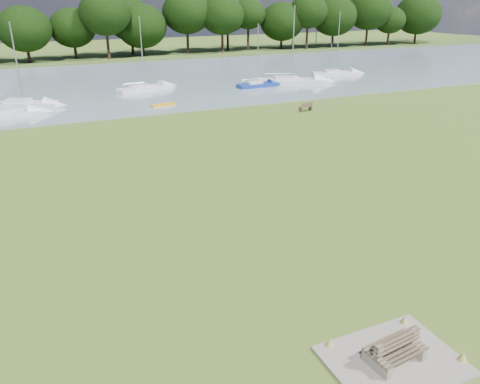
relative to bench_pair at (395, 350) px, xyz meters
name	(u,v)px	position (x,y,z in m)	size (l,w,h in m)	color
ground	(227,201)	(0.00, 14.00, -0.51)	(220.00, 220.00, 0.00)	olive
river	(106,84)	(0.00, 56.00, -0.51)	(220.00, 40.00, 0.10)	gray
far_bank	(80,58)	(0.00, 86.00, -0.51)	(220.00, 20.00, 0.40)	#4C6626
concrete_pad	(393,361)	(0.00, 0.00, -0.46)	(4.20, 3.20, 0.10)	gray
bench_pair	(395,350)	(0.00, 0.00, 0.00)	(1.97, 1.29, 1.00)	gray
riverbank_bench	(306,107)	(15.87, 31.40, -0.05)	(1.54, 0.69, 0.92)	brown
kayak	(163,105)	(3.24, 39.50, -0.33)	(2.62, 0.61, 0.26)	orange
tree_line	(113,19)	(6.06, 82.00, 6.33)	(153.48, 9.54, 11.55)	black
sailboat_0	(144,87)	(3.43, 48.81, -0.03)	(7.14, 3.72, 8.61)	silver
sailboat_1	(23,102)	(-10.26, 44.75, 0.06)	(6.93, 4.43, 8.46)	silver
sailboat_2	(257,84)	(17.11, 45.35, -0.01)	(5.41, 1.80, 7.63)	navy
sailboat_3	(335,72)	(31.67, 49.24, 0.00)	(7.17, 3.27, 8.69)	silver
sailboat_4	(291,79)	(22.44, 46.04, 0.05)	(9.13, 5.67, 9.65)	silver
sailboat_6	(2,113)	(-12.17, 41.00, -0.03)	(6.89, 2.19, 8.74)	silver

